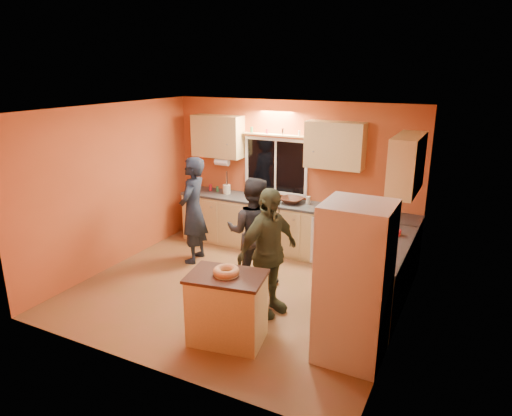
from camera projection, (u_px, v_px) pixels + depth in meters
The scene contains 14 objects.
ground at pixel (237, 291), 6.66m from camera, with size 4.50×4.50×0.00m, color brown.
room_shell at pixel (257, 178), 6.48m from camera, with size 4.54×4.04×2.61m.
back_counter at pixel (285, 227), 7.97m from camera, with size 4.23×0.62×0.90m.
right_counter at pixel (382, 275), 6.12m from camera, with size 0.62×1.84×0.90m.
refrigerator at pixel (354, 283), 4.90m from camera, with size 0.72×0.70×1.80m, color silver.
island at pixel (227, 308), 5.33m from camera, with size 0.97×0.74×0.85m.
bundt_pastry at pixel (226, 271), 5.19m from camera, with size 0.31×0.31×0.09m, color tan.
person_left at pixel (193, 210), 7.46m from camera, with size 0.64×0.42×1.76m, color black.
person_center at pixel (253, 232), 6.68m from camera, with size 0.79×0.62×1.63m, color black.
person_right at pixel (268, 252), 5.84m from camera, with size 1.00×0.42×1.70m, color #393D26.
mixing_bowl at pixel (292, 200), 7.78m from camera, with size 0.38×0.38×0.09m, color black.
utensil_crock at pixel (227, 189), 8.34m from camera, with size 0.14×0.14×0.17m, color beige.
potted_plant at pixel (365, 252), 5.28m from camera, with size 0.30×0.26×0.34m, color gray.
red_box at pixel (394, 232), 6.31m from camera, with size 0.16×0.12×0.07m, color red.
Camera 1 is at (2.94, -5.24, 3.12)m, focal length 32.00 mm.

